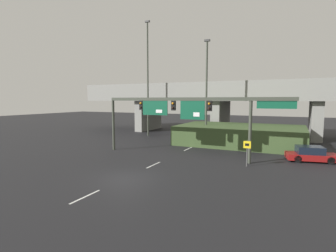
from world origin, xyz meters
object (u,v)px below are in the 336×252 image
Objects in this scene: speed_limit_sign at (247,150)px; highway_light_pole_far at (148,77)px; signal_gantry at (185,108)px; highway_light_pole_near at (206,89)px; parked_sedan_near_right at (311,154)px.

highway_light_pole_far reaches higher than speed_limit_sign.
highway_light_pole_far reaches higher than signal_gantry.
speed_limit_sign is 22.56m from highway_light_pole_far.
highway_light_pole_near is at bearing 123.15° from speed_limit_sign.
parked_sedan_near_right is at bearing -21.16° from highway_light_pole_far.
highway_light_pole_near is at bearing 141.60° from parked_sedan_near_right.
highway_light_pole_far is 24.85m from parked_sedan_near_right.
signal_gantry is 1.06× the size of highway_light_pole_far.
signal_gantry is 9.50m from highway_light_pole_near.
highway_light_pole_far reaches higher than highway_light_pole_near.
parked_sedan_near_right is at bearing 16.48° from signal_gantry.
speed_limit_sign is at bearing -56.85° from highway_light_pole_near.
highway_light_pole_near is 14.60m from parked_sedan_near_right.
signal_gantry is at bearing -175.04° from parked_sedan_near_right.
signal_gantry is 1.41× the size of highway_light_pole_near.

